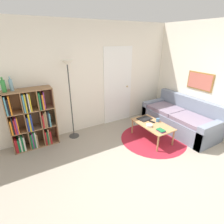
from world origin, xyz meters
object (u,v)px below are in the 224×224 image
couch (180,119)px  bottle_middle (11,85)px  coffee_table (152,125)px  bowl (149,125)px  cup (158,120)px  floor_lamp (68,76)px  laptop (145,119)px  bookshelf (31,121)px  bottle_left (3,86)px

couch → bottle_middle: (-3.60, 1.11, 1.11)m
coffee_table → bottle_middle: bottle_middle is taller
bowl → cup: cup is taller
floor_lamp → bottle_middle: floor_lamp is taller
laptop → couch: bearing=-16.8°
cup → bookshelf: bearing=157.7°
coffee_table → couch: bearing=0.3°
laptop → bottle_middle: (-2.65, 0.82, 0.99)m
cup → laptop: bearing=122.1°
coffee_table → bottle_left: bearing=158.2°
floor_lamp → cup: bearing=-30.4°
cup → bottle_middle: (-2.81, 1.09, 0.96)m
bowl → cup: (0.34, 0.09, 0.01)m
bowl → bottle_middle: bearing=154.5°
couch → bottle_middle: size_ratio=6.90×
couch → coffee_table: couch is taller
bookshelf → bowl: (2.26, -1.15, -0.18)m
bookshelf → coffee_table: size_ratio=1.32×
bowl → couch: bearing=3.4°
floor_lamp → laptop: 2.03m
bowl → cup: 0.35m
laptop → bottle_middle: bearing=162.7°
coffee_table → bottle_left: 3.14m
bookshelf → laptop: (2.43, -0.80, -0.20)m
couch → bottle_left: size_ratio=6.75×
couch → bottle_left: (-3.73, 1.09, 1.12)m
bowl → bottle_left: (-2.60, 1.16, 0.98)m
bookshelf → cup: (2.60, -1.06, -0.17)m
bookshelf → bottle_left: bottle_left is taller
floor_lamp → bowl: (1.39, -1.10, -1.05)m
floor_lamp → cup: (1.73, -1.01, -1.03)m
coffee_table → laptop: (0.02, 0.29, 0.05)m
laptop → cup: cup is taller
laptop → bottle_middle: 2.94m
bottle_middle → bottle_left: bearing=-171.5°
bowl → bottle_middle: (-2.48, 1.18, 0.98)m
floor_lamp → bottle_left: 1.22m
bookshelf → floor_lamp: size_ratio=0.71×
couch → bottle_middle: 3.93m
coffee_table → cup: 0.21m
bookshelf → laptop: bearing=-18.2°
floor_lamp → bowl: floor_lamp is taller
couch → cup: couch is taller
bookshelf → bowl: bookshelf is taller
laptop → bottle_middle: bottle_middle is taller
laptop → bowl: bowl is taller
bookshelf → laptop: bookshelf is taller
floor_lamp → couch: 2.97m
couch → bottle_left: bearing=163.6°
floor_lamp → cup: size_ratio=22.22×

